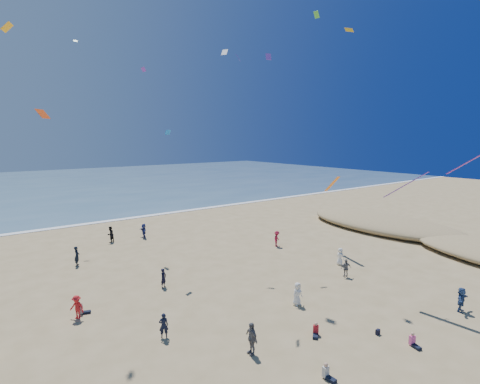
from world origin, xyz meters
TOP-DOWN VIEW (x-y plane):
  - ocean at (0.00, 95.00)m, footprint 220.00×100.00m
  - surf_line at (0.00, 45.00)m, footprint 220.00×1.20m
  - standing_flyers at (5.26, 14.45)m, footprint 29.03×40.20m
  - seated_group at (1.67, 5.24)m, footprint 15.57×16.98m
  - navy_bag at (8.74, 2.53)m, footprint 0.28×0.18m
  - kites_aloft at (9.24, 12.99)m, footprint 42.43×42.27m

SIDE VIEW (x-z plane):
  - ocean at x=0.00m, z-range 0.00..0.06m
  - surf_line at x=0.00m, z-range 0.00..0.08m
  - navy_bag at x=8.74m, z-range 0.00..0.34m
  - seated_group at x=1.67m, z-range 0.00..0.84m
  - standing_flyers at x=5.26m, z-range -0.07..1.84m
  - kites_aloft at x=9.24m, z-range 1.62..27.82m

